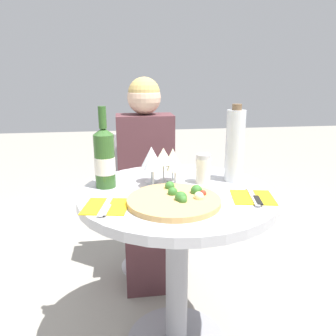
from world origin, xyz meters
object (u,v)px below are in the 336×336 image
Objects in this scene: chair_behind_diner at (146,202)px; pizza_large at (175,200)px; wine_bottle at (105,158)px; seated_diner at (147,191)px; dining_table at (177,235)px; tall_carafe at (235,145)px.

chair_behind_diner is 2.51× the size of pizza_large.
wine_bottle reaches higher than pizza_large.
pizza_large is at bearing 93.73° from seated_diner.
wine_bottle is at bearing 71.91° from chair_behind_diner.
seated_diner reaches higher than dining_table.
dining_table is at bearing 97.42° from seated_diner.
chair_behind_diner is at bearing 71.91° from wine_bottle.
seated_diner reaches higher than chair_behind_diner.
chair_behind_diner is at bearing 118.32° from tall_carafe.
seated_diner is at bearing 67.67° from wine_bottle.
seated_diner is at bearing 97.42° from dining_table.
chair_behind_diner is at bearing 96.11° from dining_table.
tall_carafe is at bearing 118.32° from chair_behind_diner.
chair_behind_diner is at bearing -90.00° from seated_diner.
tall_carafe is at bearing 37.19° from pizza_large.
dining_table is at bearing 96.11° from chair_behind_diner.
wine_bottle is at bearing 162.16° from dining_table.
tall_carafe reaches higher than pizza_large.
chair_behind_diner is 2.57× the size of wine_bottle.
dining_table is 2.39× the size of tall_carafe.
wine_bottle is at bearing 67.67° from seated_diner.
wine_bottle reaches higher than chair_behind_diner.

